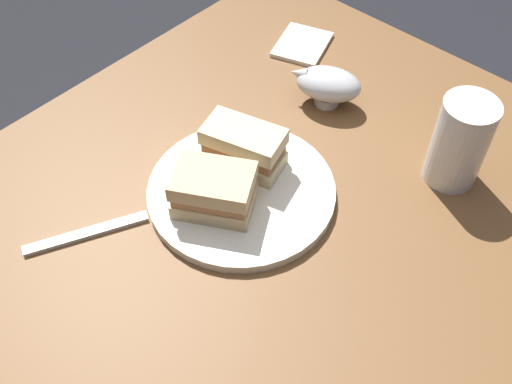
{
  "coord_description": "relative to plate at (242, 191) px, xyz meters",
  "views": [
    {
      "loc": [
        0.42,
        0.36,
        1.42
      ],
      "look_at": [
        -0.0,
        -0.03,
        0.74
      ],
      "focal_mm": 42.64,
      "sensor_mm": 36.0,
      "label": 1
    }
  ],
  "objects": [
    {
      "name": "pint_glass",
      "position": [
        -0.25,
        0.21,
        0.06
      ],
      "size": [
        0.08,
        0.08,
        0.15
      ],
      "color": "white",
      "rests_on": "dining_table"
    },
    {
      "name": "gravy_boat",
      "position": [
        -0.25,
        -0.04,
        0.03
      ],
      "size": [
        0.11,
        0.13,
        0.07
      ],
      "color": "#B7B7BC",
      "rests_on": "dining_table"
    },
    {
      "name": "plate",
      "position": [
        0.0,
        0.0,
        0.0
      ],
      "size": [
        0.28,
        0.28,
        0.02
      ],
      "primitive_type": "cylinder",
      "color": "silver",
      "rests_on": "dining_table"
    },
    {
      "name": "potato_wedge_back",
      "position": [
        0.02,
        -0.06,
        0.02
      ],
      "size": [
        0.05,
        0.05,
        0.02
      ],
      "primitive_type": "cube",
      "rotation": [
        0.0,
        0.0,
        0.82
      ],
      "color": "#AD702D",
      "rests_on": "plate"
    },
    {
      "name": "fork",
      "position": [
        0.21,
        -0.11,
        -0.0
      ],
      "size": [
        0.17,
        0.1,
        0.01
      ],
      "primitive_type": "cube",
      "rotation": [
        0.0,
        0.0,
        5.82
      ],
      "color": "silver",
      "rests_on": "dining_table"
    },
    {
      "name": "dining_table",
      "position": [
        0.0,
        0.06,
        -0.36
      ],
      "size": [
        1.04,
        0.91,
        0.71
      ],
      "primitive_type": "cube",
      "color": "brown",
      "rests_on": "ground"
    },
    {
      "name": "sandwich_half_left",
      "position": [
        -0.04,
        -0.03,
        0.04
      ],
      "size": [
        0.1,
        0.13,
        0.07
      ],
      "color": "beige",
      "rests_on": "plate"
    },
    {
      "name": "sandwich_half_right",
      "position": [
        0.05,
        -0.01,
        0.04
      ],
      "size": [
        0.13,
        0.14,
        0.07
      ],
      "color": "#CCB284",
      "rests_on": "plate"
    },
    {
      "name": "napkin",
      "position": [
        -0.35,
        -0.17,
        -0.0
      ],
      "size": [
        0.13,
        0.12,
        0.01
      ],
      "primitive_type": "cube",
      "rotation": [
        0.0,
        0.0,
        0.33
      ],
      "color": "silver",
      "rests_on": "dining_table"
    },
    {
      "name": "potato_wedge_front",
      "position": [
        -0.01,
        -0.04,
        0.02
      ],
      "size": [
        0.04,
        0.05,
        0.02
      ],
      "primitive_type": "cube",
      "rotation": [
        0.0,
        0.0,
        1.03
      ],
      "color": "#AD702D",
      "rests_on": "plate"
    },
    {
      "name": "potato_wedge_middle",
      "position": [
        0.01,
        -0.05,
        0.02
      ],
      "size": [
        0.05,
        0.03,
        0.02
      ],
      "primitive_type": "cube",
      "rotation": [
        0.0,
        0.0,
        2.83
      ],
      "color": "gold",
      "rests_on": "plate"
    }
  ]
}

